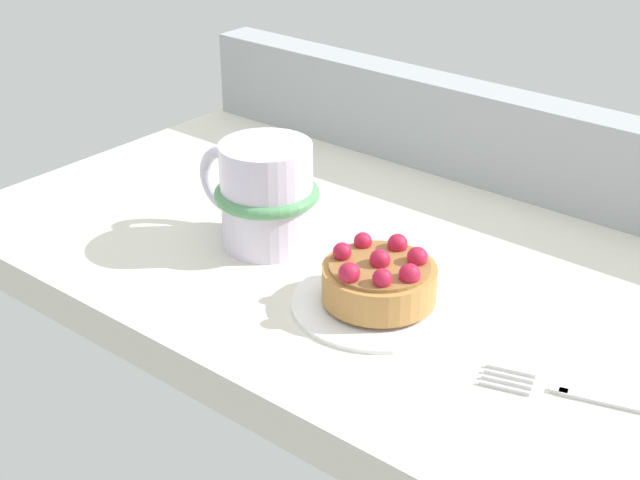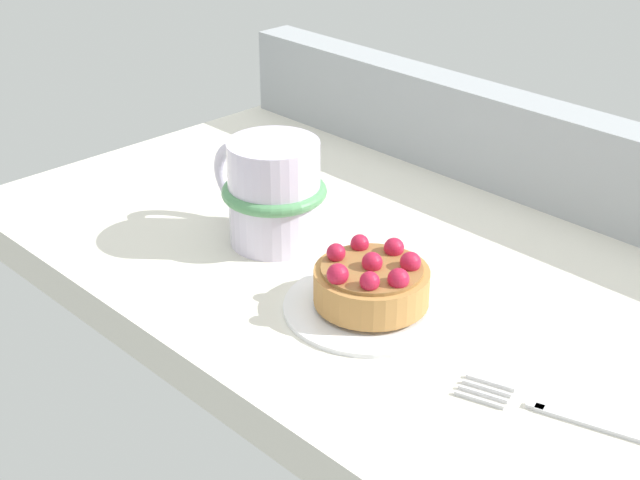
{
  "view_description": "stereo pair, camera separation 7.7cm",
  "coord_description": "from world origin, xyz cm",
  "views": [
    {
      "loc": [
        39.21,
        -58.45,
        38.47
      ],
      "look_at": [
        -4.0,
        -6.02,
        3.07
      ],
      "focal_mm": 52.39,
      "sensor_mm": 36.0,
      "label": 1
    },
    {
      "loc": [
        44.83,
        -53.26,
        38.47
      ],
      "look_at": [
        -4.0,
        -6.02,
        3.07
      ],
      "focal_mm": 52.39,
      "sensor_mm": 36.0,
      "label": 2
    }
  ],
  "objects": [
    {
      "name": "dessert_plate",
      "position": [
        2.89,
        -7.16,
        0.34
      ],
      "size": [
        13.78,
        13.78,
        0.73
      ],
      "color": "white",
      "rests_on": "ground_plane"
    },
    {
      "name": "window_rail_back",
      "position": [
        0.0,
        19.45,
        4.74
      ],
      "size": [
        76.88,
        4.47,
        9.47
      ],
      "primitive_type": "cube",
      "color": "#9EA3A8",
      "rests_on": "ground_plane"
    },
    {
      "name": "ground_plane",
      "position": [
        0.0,
        0.0,
        -1.76
      ],
      "size": [
        78.45,
        43.38,
        3.52
      ],
      "primitive_type": "cube",
      "color": "silver"
    },
    {
      "name": "dessert_fork",
      "position": [
        21.24,
        -7.82,
        0.3
      ],
      "size": [
        15.38,
        6.15,
        0.6
      ],
      "color": "silver",
      "rests_on": "ground_plane"
    },
    {
      "name": "coffee_mug",
      "position": [
        -11.19,
        -4.88,
        4.72
      ],
      "size": [
        12.71,
        9.2,
        9.41
      ],
      "color": "silver",
      "rests_on": "ground_plane"
    },
    {
      "name": "raspberry_tart",
      "position": [
        2.92,
        -7.17,
        2.44
      ],
      "size": [
        8.99,
        8.99,
        4.34
      ],
      "color": "#B77F42",
      "rests_on": "dessert_plate"
    }
  ]
}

